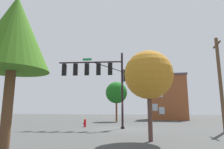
{
  "coord_description": "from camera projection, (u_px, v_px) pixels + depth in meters",
  "views": [
    {
      "loc": [
        -3.17,
        18.35,
        1.71
      ],
      "look_at": [
        1.09,
        -0.37,
        5.24
      ],
      "focal_mm": 31.17,
      "sensor_mm": 36.0,
      "label": 1
    }
  ],
  "objects": [
    {
      "name": "tree_near",
      "position": [
        15.0,
        33.0,
        7.45
      ],
      "size": [
        2.74,
        2.74,
        6.18
      ],
      "color": "#543621",
      "rests_on": "ground_plane"
    },
    {
      "name": "fire_hydrant",
      "position": [
        85.0,
        123.0,
        19.94
      ],
      "size": [
        0.33,
        0.24,
        0.83
      ],
      "color": "red",
      "rests_on": "ground_plane"
    },
    {
      "name": "brick_building",
      "position": [
        167.0,
        97.0,
        36.11
      ],
      "size": [
        6.69,
        6.72,
        8.02
      ],
      "color": "brown",
      "rests_on": "ground_plane"
    },
    {
      "name": "utility_pole",
      "position": [
        220.0,
        81.0,
        16.09
      ],
      "size": [
        0.27,
        1.8,
        7.84
      ],
      "color": "brown",
      "rests_on": "ground_plane"
    },
    {
      "name": "signal_pole_assembly",
      "position": [
        99.0,
        74.0,
        19.13
      ],
      "size": [
        6.98,
        1.52,
        7.29
      ],
      "color": "black",
      "rests_on": "ground_plane"
    },
    {
      "name": "ground_plane",
      "position": [
        123.0,
        129.0,
        17.98
      ],
      "size": [
        120.0,
        120.0,
        0.0
      ],
      "primitive_type": "plane",
      "color": "#414241"
    },
    {
      "name": "tree_far",
      "position": [
        116.0,
        93.0,
        30.23
      ],
      "size": [
        3.34,
        3.34,
        6.08
      ],
      "color": "brown",
      "rests_on": "ground_plane"
    },
    {
      "name": "tree_mid",
      "position": [
        149.0,
        75.0,
        11.44
      ],
      "size": [
        2.86,
        2.86,
        5.2
      ],
      "color": "#51352D",
      "rests_on": "ground_plane"
    }
  ]
}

